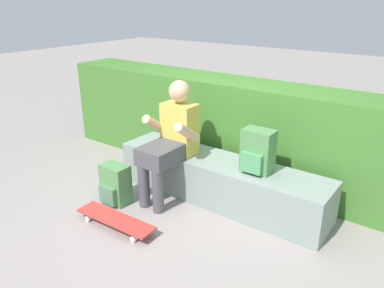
{
  "coord_description": "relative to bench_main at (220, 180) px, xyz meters",
  "views": [
    {
      "loc": [
        1.79,
        -2.5,
        1.94
      ],
      "look_at": [
        -0.31,
        0.34,
        0.55
      ],
      "focal_mm": 35.37,
      "sensor_mm": 36.0,
      "label": 1
    }
  ],
  "objects": [
    {
      "name": "skateboard_near_person",
      "position": [
        -0.48,
        -0.96,
        -0.14
      ],
      "size": [
        0.81,
        0.23,
        0.09
      ],
      "color": "#BC3833",
      "rests_on": "ground"
    },
    {
      "name": "person_skater",
      "position": [
        -0.44,
        -0.22,
        0.42
      ],
      "size": [
        0.49,
        0.62,
        1.19
      ],
      "color": "gold",
      "rests_on": "ground"
    },
    {
      "name": "bench_main",
      "position": [
        0.0,
        0.0,
        0.0
      ],
      "size": [
        2.21,
        0.5,
        0.44
      ],
      "color": "gray",
      "rests_on": "ground"
    },
    {
      "name": "ground_plane",
      "position": [
        0.0,
        -0.39,
        -0.22
      ],
      "size": [
        24.0,
        24.0,
        0.0
      ],
      "primitive_type": "plane",
      "color": "gray"
    },
    {
      "name": "backpack_on_bench",
      "position": [
        0.4,
        -0.01,
        0.41
      ],
      "size": [
        0.28,
        0.23,
        0.4
      ],
      "color": "#51894C",
      "rests_on": "bench_main"
    },
    {
      "name": "backpack_on_ground",
      "position": [
        -0.81,
        -0.65,
        -0.02
      ],
      "size": [
        0.28,
        0.23,
        0.4
      ],
      "color": "#51894C",
      "rests_on": "ground"
    },
    {
      "name": "hedge_row",
      "position": [
        -0.36,
        0.66,
        0.32
      ],
      "size": [
        4.41,
        0.58,
        1.09
      ],
      "color": "#40772C",
      "rests_on": "ground"
    }
  ]
}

